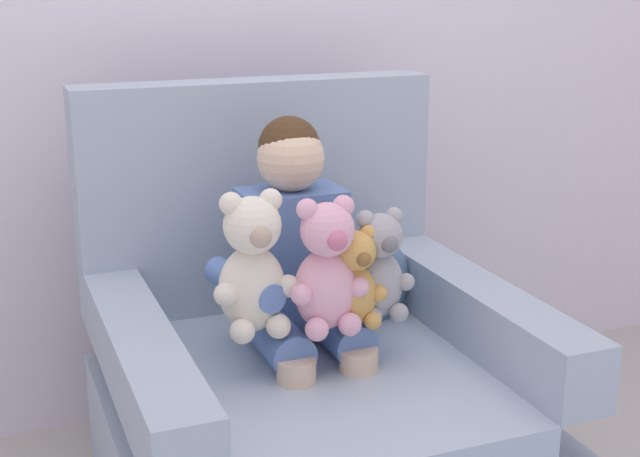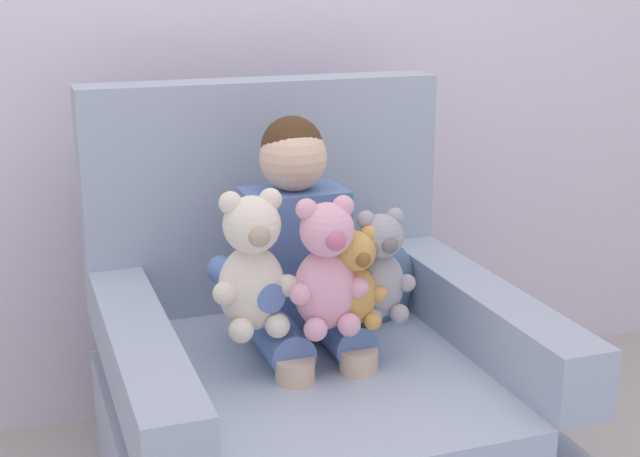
% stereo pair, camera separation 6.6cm
% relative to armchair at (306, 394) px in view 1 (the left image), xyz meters
% --- Properties ---
extents(armchair, '(1.00, 1.03, 1.08)m').
position_rel_armchair_xyz_m(armchair, '(0.00, 0.00, 0.00)').
color(armchair, '#9EADBC').
rests_on(armchair, ground).
extents(seated_child, '(0.45, 0.39, 0.82)m').
position_rel_armchair_xyz_m(seated_child, '(-0.00, 0.03, 0.33)').
color(seated_child, '#597AB7').
rests_on(seated_child, armchair).
extents(plush_pink, '(0.19, 0.16, 0.32)m').
position_rel_armchair_xyz_m(plush_pink, '(-0.00, -0.14, 0.38)').
color(plush_pink, '#EAA8BC').
rests_on(plush_pink, armchair).
extents(plush_honey, '(0.15, 0.12, 0.25)m').
position_rel_armchair_xyz_m(plush_honey, '(0.07, -0.14, 0.35)').
color(plush_honey, gold).
rests_on(plush_honey, armchair).
extents(plush_cream, '(0.20, 0.17, 0.34)m').
position_rel_armchair_xyz_m(plush_cream, '(-0.16, -0.09, 0.39)').
color(plush_cream, silver).
rests_on(plush_cream, armchair).
extents(plush_grey, '(0.16, 0.13, 0.28)m').
position_rel_armchair_xyz_m(plush_grey, '(0.15, -0.11, 0.36)').
color(plush_grey, '#9E9EA3').
rests_on(plush_grey, armchair).
extents(throw_pillow, '(0.28, 0.17, 0.26)m').
position_rel_armchair_xyz_m(throw_pillow, '(0.24, 0.14, 0.22)').
color(throw_pillow, slate).
rests_on(throw_pillow, armchair).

